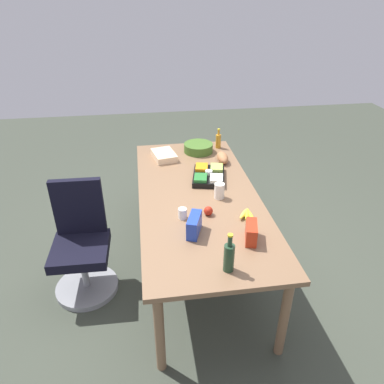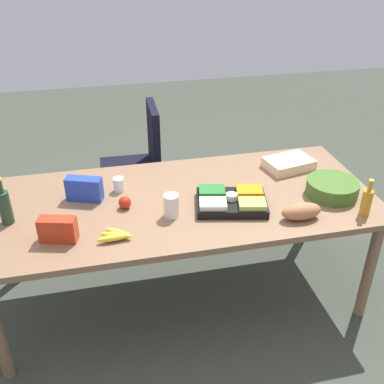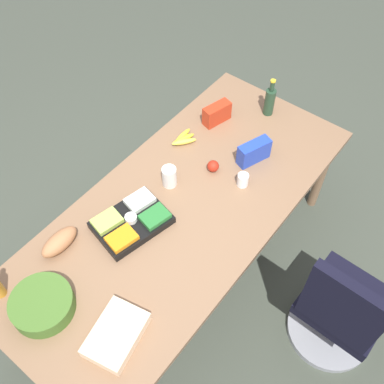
% 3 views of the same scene
% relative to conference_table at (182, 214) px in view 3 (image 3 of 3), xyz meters
% --- Properties ---
extents(ground_plane, '(10.00, 10.00, 0.00)m').
position_rel_conference_table_xyz_m(ground_plane, '(0.00, 0.00, -0.72)').
color(ground_plane, '#3D4337').
extents(conference_table, '(2.43, 1.07, 0.79)m').
position_rel_conference_table_xyz_m(conference_table, '(0.00, 0.00, 0.00)').
color(conference_table, brown).
rests_on(conference_table, ground).
extents(office_chair, '(0.56, 0.56, 1.03)m').
position_rel_conference_table_xyz_m(office_chair, '(0.18, -1.06, -0.32)').
color(office_chair, gray).
rests_on(office_chair, ground).
extents(salad_bowl, '(0.39, 0.39, 0.10)m').
position_rel_conference_table_xyz_m(salad_bowl, '(-0.94, 0.15, 0.12)').
color(salad_bowl, '#416826').
rests_on(salad_bowl, conference_table).
extents(mayo_jar, '(0.11, 0.11, 0.14)m').
position_rel_conference_table_xyz_m(mayo_jar, '(0.10, 0.17, 0.14)').
color(mayo_jar, white).
rests_on(mayo_jar, conference_table).
extents(chip_bag_red, '(0.21, 0.13, 0.14)m').
position_rel_conference_table_xyz_m(chip_bag_red, '(0.73, 0.28, 0.14)').
color(chip_bag_red, red).
rests_on(chip_bag_red, conference_table).
extents(paper_cup, '(0.08, 0.08, 0.09)m').
position_rel_conference_table_xyz_m(paper_cup, '(0.37, -0.19, 0.11)').
color(paper_cup, white).
rests_on(paper_cup, conference_table).
extents(veggie_tray, '(0.47, 0.38, 0.09)m').
position_rel_conference_table_xyz_m(veggie_tray, '(-0.28, 0.15, 0.11)').
color(veggie_tray, black).
rests_on(veggie_tray, conference_table).
extents(apple_red, '(0.09, 0.09, 0.08)m').
position_rel_conference_table_xyz_m(apple_red, '(0.35, 0.03, 0.11)').
color(apple_red, '#AE2414').
rests_on(apple_red, conference_table).
extents(chip_bag_blue, '(0.23, 0.15, 0.15)m').
position_rel_conference_table_xyz_m(chip_bag_blue, '(0.59, -0.13, 0.14)').
color(chip_bag_blue, '#213FB2').
rests_on(chip_bag_blue, conference_table).
extents(bread_loaf, '(0.24, 0.11, 0.10)m').
position_rel_conference_table_xyz_m(bread_loaf, '(-0.64, 0.37, 0.12)').
color(bread_loaf, '#AA6D44').
rests_on(bread_loaf, conference_table).
extents(wine_bottle, '(0.09, 0.09, 0.29)m').
position_rel_conference_table_xyz_m(wine_bottle, '(1.03, 0.04, 0.18)').
color(wine_bottle, '#233F29').
rests_on(wine_bottle, conference_table).
extents(sheet_cake, '(0.36, 0.28, 0.07)m').
position_rel_conference_table_xyz_m(sheet_cake, '(-0.82, -0.25, 0.10)').
color(sheet_cake, beige).
rests_on(sheet_cake, conference_table).
extents(banana_bunch, '(0.20, 0.13, 0.04)m').
position_rel_conference_table_xyz_m(banana_bunch, '(0.43, 0.34, 0.09)').
color(banana_bunch, yellow).
rests_on(banana_bunch, conference_table).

